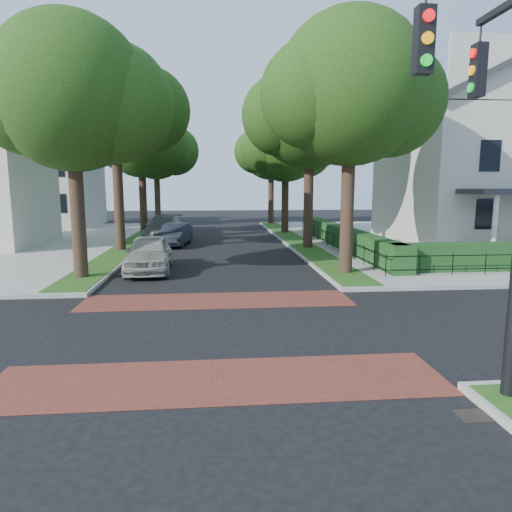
# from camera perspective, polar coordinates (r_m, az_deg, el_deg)

# --- Properties ---
(ground) EXTENTS (120.00, 120.00, 0.00)m
(ground) POSITION_cam_1_polar(r_m,az_deg,el_deg) (12.41, -4.72, -9.23)
(ground) COLOR black
(ground) RESTS_ON ground
(sidewalk_ne) EXTENTS (30.00, 30.00, 0.15)m
(sidewalk_ne) POSITION_cam_1_polar(r_m,az_deg,el_deg) (36.68, 27.08, 1.95)
(sidewalk_ne) COLOR gray
(sidewalk_ne) RESTS_ON ground
(crosswalk_far) EXTENTS (9.00, 2.20, 0.01)m
(crosswalk_far) POSITION_cam_1_polar(r_m,az_deg,el_deg) (15.48, -4.84, -5.55)
(crosswalk_far) COLOR maroon
(crosswalk_far) RESTS_ON ground
(crosswalk_near) EXTENTS (9.00, 2.20, 0.01)m
(crosswalk_near) POSITION_cam_1_polar(r_m,az_deg,el_deg) (9.41, -4.54, -15.24)
(crosswalk_near) COLOR maroon
(crosswalk_near) RESTS_ON ground
(storm_drain) EXTENTS (0.65, 0.45, 0.01)m
(storm_drain) POSITION_cam_1_polar(r_m,az_deg,el_deg) (8.94, 25.92, -17.50)
(storm_drain) COLOR black
(storm_drain) RESTS_ON ground
(grass_strip_ne) EXTENTS (1.60, 29.80, 0.02)m
(grass_strip_ne) POSITION_cam_1_polar(r_m,az_deg,el_deg) (31.59, 4.79, 2.09)
(grass_strip_ne) COLOR #184213
(grass_strip_ne) RESTS_ON sidewalk_ne
(grass_strip_nw) EXTENTS (1.60, 29.80, 0.02)m
(grass_strip_nw) POSITION_cam_1_polar(r_m,az_deg,el_deg) (31.57, -14.91, 1.82)
(grass_strip_nw) COLOR #184213
(grass_strip_nw) RESTS_ON sidewalk_nw
(tree_right_near) EXTENTS (7.75, 6.67, 10.66)m
(tree_right_near) POSITION_cam_1_polar(r_m,az_deg,el_deg) (20.22, 11.85, 19.43)
(tree_right_near) COLOR black
(tree_right_near) RESTS_ON sidewalk_ne
(tree_right_mid) EXTENTS (8.25, 7.09, 11.22)m
(tree_right_mid) POSITION_cam_1_polar(r_m,az_deg,el_deg) (27.95, 6.88, 17.29)
(tree_right_mid) COLOR black
(tree_right_mid) RESTS_ON sidewalk_ne
(tree_right_far) EXTENTS (7.25, 6.23, 9.74)m
(tree_right_far) POSITION_cam_1_polar(r_m,az_deg,el_deg) (36.59, 3.82, 13.60)
(tree_right_far) COLOR black
(tree_right_far) RESTS_ON sidewalk_ne
(tree_right_back) EXTENTS (7.50, 6.45, 10.20)m
(tree_right_back) POSITION_cam_1_polar(r_m,az_deg,el_deg) (45.51, 2.01, 13.12)
(tree_right_back) COLOR black
(tree_right_back) RESTS_ON sidewalk_ne
(tree_left_near) EXTENTS (7.50, 6.45, 10.20)m
(tree_left_near) POSITION_cam_1_polar(r_m,az_deg,el_deg) (20.06, -21.66, 18.06)
(tree_left_near) COLOR black
(tree_left_near) RESTS_ON sidewalk_nw
(tree_left_mid) EXTENTS (8.00, 6.88, 11.48)m
(tree_left_mid) POSITION_cam_1_polar(r_m,az_deg,el_deg) (27.93, -16.96, 17.73)
(tree_left_mid) COLOR black
(tree_left_mid) RESTS_ON sidewalk_nw
(tree_left_far) EXTENTS (7.00, 6.02, 9.86)m
(tree_left_far) POSITION_cam_1_polar(r_m,az_deg,el_deg) (36.56, -13.99, 13.70)
(tree_left_far) COLOR black
(tree_left_far) RESTS_ON sidewalk_nw
(tree_left_back) EXTENTS (7.75, 6.66, 10.44)m
(tree_left_back) POSITION_cam_1_polar(r_m,az_deg,el_deg) (45.49, -12.24, 13.12)
(tree_left_back) COLOR black
(tree_left_back) RESTS_ON sidewalk_nw
(hedge_main_road) EXTENTS (1.00, 18.00, 1.20)m
(hedge_main_road) POSITION_cam_1_polar(r_m,az_deg,el_deg) (28.07, 10.89, 2.34)
(hedge_main_road) COLOR #143C18
(hedge_main_road) RESTS_ON sidewalk_ne
(fence_main_road) EXTENTS (0.06, 18.00, 0.90)m
(fence_main_road) POSITION_cam_1_polar(r_m,az_deg,el_deg) (27.88, 9.30, 2.02)
(fence_main_road) COLOR black
(fence_main_road) RESTS_ON sidewalk_ne
(house_victorian) EXTENTS (13.00, 13.05, 12.48)m
(house_victorian) POSITION_cam_1_polar(r_m,az_deg,el_deg) (32.89, 27.72, 11.63)
(house_victorian) COLOR beige
(house_victorian) RESTS_ON sidewalk_ne
(house_left_far) EXTENTS (10.00, 9.00, 10.14)m
(house_left_far) POSITION_cam_1_polar(r_m,az_deg,el_deg) (46.45, -24.97, 9.48)
(house_left_far) COLOR beige
(house_left_far) RESTS_ON sidewalk_nw
(traffic_signal) EXTENTS (2.17, 2.00, 8.00)m
(traffic_signal) POSITION_cam_1_polar(r_m,az_deg,el_deg) (8.93, 29.33, 13.30)
(traffic_signal) COLOR black
(traffic_signal) RESTS_ON sidewalk_se
(parked_car_front) EXTENTS (2.19, 4.92, 1.65)m
(parked_car_front) POSITION_cam_1_polar(r_m,az_deg,el_deg) (20.98, -13.24, 0.31)
(parked_car_front) COLOR #AFAA9D
(parked_car_front) RESTS_ON ground
(parked_car_middle) EXTENTS (2.09, 4.50, 1.43)m
(parked_car_middle) POSITION_cam_1_polar(r_m,az_deg,el_deg) (29.84, -10.05, 2.67)
(parked_car_middle) COLOR #1D202B
(parked_car_middle) RESTS_ON ground
(parked_car_rear) EXTENTS (2.55, 5.98, 1.72)m
(parked_car_rear) POSITION_cam_1_polar(r_m,az_deg,el_deg) (32.67, -11.42, 3.41)
(parked_car_rear) COLOR slate
(parked_car_rear) RESTS_ON ground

